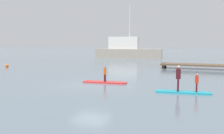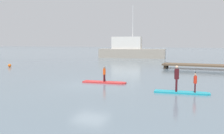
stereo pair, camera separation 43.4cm
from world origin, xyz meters
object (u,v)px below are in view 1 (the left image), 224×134
object	(u,v)px
fishing_boat_white_large	(127,50)
paddler_child_solo	(105,73)
paddleboard_near	(105,82)
mooring_buoy_near	(7,66)
paddleboard_far	(183,92)
paddler_child_front	(197,81)
paddler_adult	(178,76)

from	to	relation	value
fishing_boat_white_large	paddler_child_solo	bearing A→B (deg)	-75.32
paddleboard_near	mooring_buoy_near	size ratio (longest dim) A/B	8.70
paddler_child_solo	mooring_buoy_near	distance (m)	16.73
paddleboard_near	paddleboard_far	world-z (taller)	same
paddler_child_solo	mooring_buoy_near	bearing A→B (deg)	156.93
paddler_child_solo	fishing_boat_white_large	bearing A→B (deg)	104.68
paddleboard_near	paddler_child_solo	distance (m)	0.67
paddleboard_near	fishing_boat_white_large	distance (m)	29.79
paddleboard_near	paddleboard_far	size ratio (longest dim) A/B	1.02
mooring_buoy_near	fishing_boat_white_large	bearing A→B (deg)	70.55
paddler_child_front	fishing_boat_white_large	distance (m)	33.56
fishing_boat_white_large	mooring_buoy_near	distance (m)	23.60
mooring_buoy_near	paddleboard_far	bearing A→B (deg)	-21.51
paddleboard_far	paddler_child_front	distance (m)	1.01
paddler_adult	mooring_buoy_near	distance (m)	22.49
paddler_child_solo	paddler_child_front	bearing A→B (deg)	-14.55
paddler_child_solo	paddler_child_front	distance (m)	6.73
paddleboard_near	paddler_adult	distance (m)	5.84
paddler_adult	paddler_child_front	world-z (taller)	paddler_adult
paddleboard_near	paddleboard_far	distance (m)	6.04
paddleboard_near	mooring_buoy_near	world-z (taller)	mooring_buoy_near
paddler_child_front	mooring_buoy_near	xyz separation A→B (m)	(-21.90, 8.24, -0.53)
paddleboard_far	mooring_buoy_near	distance (m)	22.74
paddler_child_solo	paddler_adult	bearing A→B (deg)	-18.29
paddleboard_near	paddleboard_far	bearing A→B (deg)	-17.07
paddleboard_far	fishing_boat_white_large	world-z (taller)	fishing_boat_white_large
paddleboard_near	fishing_boat_white_large	world-z (taller)	fishing_boat_white_large
paddler_adult	paddler_child_front	xyz separation A→B (m)	(1.04, 0.12, -0.26)
paddler_adult	paddler_child_front	size ratio (longest dim) A/B	1.32
paddleboard_near	paddler_adult	size ratio (longest dim) A/B	2.07
paddler_adult	paddler_child_front	distance (m)	1.08
paddler_adult	mooring_buoy_near	size ratio (longest dim) A/B	4.20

